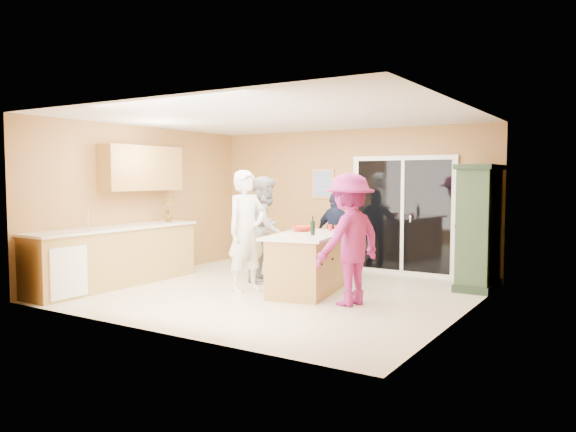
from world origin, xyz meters
The scene contains 22 objects.
floor centered at (0.00, 0.00, 0.00)m, with size 5.50×5.50×0.00m, color beige.
ceiling centered at (0.00, 0.00, 2.60)m, with size 5.50×5.00×0.10m, color silver.
wall_back centered at (0.00, 2.50, 1.30)m, with size 5.50×0.10×2.60m, color tan.
wall_front centered at (0.00, -2.50, 1.30)m, with size 5.50×0.10×2.60m, color tan.
wall_left centered at (-2.75, 0.00, 1.30)m, with size 0.10×5.00×2.60m, color tan.
wall_right centered at (2.75, 0.00, 1.30)m, with size 0.10×5.00×2.60m, color tan.
left_cabinet_run centered at (-2.45, -1.05, 0.46)m, with size 0.65×3.05×1.24m.
upper_cabinets centered at (-2.58, -0.20, 1.88)m, with size 0.35×1.60×0.75m, color #AD8943.
sliding_door centered at (1.05, 2.46, 1.05)m, with size 1.90×0.07×2.10m.
framed_picture centered at (-0.55, 2.48, 1.60)m, with size 0.46×0.04×0.56m.
kitchen_island centered at (0.39, 0.25, 0.41)m, with size 1.21×1.82×0.88m.
green_hutch centered at (2.49, 1.90, 0.93)m, with size 0.55×1.04×1.92m.
woman_white centered at (-0.43, -0.15, 0.91)m, with size 0.67×0.44×1.83m, color silver.
woman_grey centered at (-0.69, 0.75, 0.87)m, with size 0.85×0.66×1.74m, color #A8A7AA.
woman_navy centered at (0.20, 1.58, 0.74)m, with size 0.87×0.36×1.49m, color #192138.
woman_magenta centered at (1.27, -0.14, 0.89)m, with size 1.15×0.66×1.78m, color #94206E.
serving_bowl centered at (0.11, 0.57, 0.92)m, with size 0.32×0.32×0.08m, color red.
tulip_vase centered at (-2.45, 0.27, 1.15)m, with size 0.22×0.15×0.43m, color red.
tumbler_near centered at (0.46, 0.84, 0.93)m, with size 0.07×0.07×0.10m, color red.
tumbler_far centered at (0.63, 0.74, 0.93)m, with size 0.07×0.07×0.10m, color red.
wine_bottle centered at (0.55, 0.14, 0.99)m, with size 0.07×0.07×0.28m.
white_plate centered at (0.21, 0.01, 0.89)m, with size 0.19×0.19×0.01m, color silver.
Camera 1 is at (4.56, -6.93, 1.73)m, focal length 35.00 mm.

